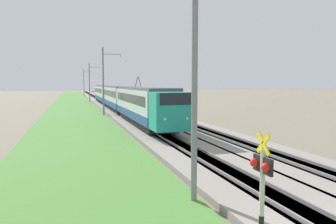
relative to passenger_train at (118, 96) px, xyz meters
name	(u,v)px	position (x,y,z in m)	size (l,w,h in m)	color
ballast_main	(114,108)	(5.26, 0.00, -2.24)	(240.00, 4.40, 0.30)	gray
ballast_adjacent	(138,108)	(5.26, -4.18, -2.24)	(240.00, 4.40, 0.30)	gray
track_main	(114,108)	(5.26, 0.00, -2.23)	(240.00, 1.57, 0.45)	#4C4238
track_adjacent	(138,108)	(5.26, -4.18, -2.23)	(240.00, 1.57, 0.45)	#4C4238
grass_verge	(74,110)	(5.26, 6.56, -2.33)	(240.00, 8.23, 0.12)	#4C8438
passenger_train	(118,96)	(0.00, 0.00, 0.00)	(58.52, 2.97, 5.09)	teal
crossing_signal_near	(262,191)	(-44.79, 2.98, -0.37)	(0.70, 0.23, 3.31)	beige
catenary_mast_near	(196,72)	(-40.03, 2.67, 2.36)	(0.22, 2.56, 9.21)	slate
catenary_mast_mid	(104,81)	(-6.13, 2.67, 2.35)	(0.22, 2.56, 9.19)	slate
catenary_mast_far	(90,82)	(27.77, 2.67, 2.30)	(0.22, 2.56, 9.09)	slate
catenary_mast_distant	(84,83)	(61.67, 2.67, 2.32)	(0.22, 2.56, 9.13)	slate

